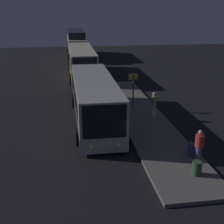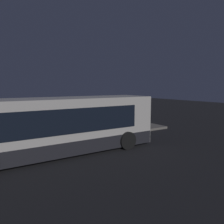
% 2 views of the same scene
% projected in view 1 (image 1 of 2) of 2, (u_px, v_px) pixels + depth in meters
% --- Properties ---
extents(ground, '(80.00, 80.00, 0.00)m').
position_uv_depth(ground, '(96.00, 120.00, 20.98)').
color(ground, black).
extents(platform, '(20.00, 3.06, 0.17)m').
position_uv_depth(platform, '(141.00, 117.00, 21.40)').
color(platform, '#605B56').
rests_on(platform, ground).
extents(bus_lead, '(10.66, 2.79, 2.88)m').
position_uv_depth(bus_lead, '(94.00, 100.00, 20.40)').
color(bus_lead, '#B2ADA8').
rests_on(bus_lead, ground).
extents(bus_second, '(11.34, 2.79, 2.98)m').
position_uv_depth(bus_second, '(81.00, 62.00, 33.73)').
color(bus_second, beige).
rests_on(bus_second, ground).
extents(bus_third, '(11.48, 2.72, 3.87)m').
position_uv_depth(bus_third, '(76.00, 45.00, 46.14)').
color(bus_third, beige).
rests_on(bus_third, ground).
extents(passenger_boarding, '(0.47, 0.47, 1.70)m').
position_uv_depth(passenger_boarding, '(154.00, 103.00, 20.85)').
color(passenger_boarding, silver).
rests_on(passenger_boarding, platform).
extents(passenger_waiting, '(0.45, 0.45, 1.58)m').
position_uv_depth(passenger_waiting, '(199.00, 145.00, 14.91)').
color(passenger_waiting, '#4C476B').
rests_on(passenger_waiting, platform).
extents(suitcase, '(0.37, 0.22, 0.91)m').
position_uv_depth(suitcase, '(191.00, 149.00, 15.57)').
color(suitcase, '#334C7F').
rests_on(suitcase, platform).
extents(sign_post, '(0.10, 0.64, 2.54)m').
position_uv_depth(sign_post, '(133.00, 87.00, 22.56)').
color(sign_post, '#4C4C51').
rests_on(sign_post, platform).
extents(trash_bin, '(0.44, 0.44, 0.65)m').
position_uv_depth(trash_bin, '(197.00, 168.00, 13.79)').
color(trash_bin, '#2D4C33').
rests_on(trash_bin, platform).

